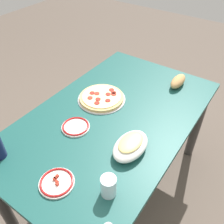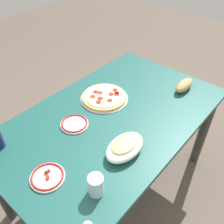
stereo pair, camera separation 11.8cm
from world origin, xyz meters
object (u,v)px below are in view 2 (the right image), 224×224
object	(u,v)px
water_glass	(96,185)
side_plate_near	(74,124)
bread_loaf	(184,85)
side_plate_far	(47,177)
dining_table	(112,129)
pepperoni_pizza	(104,97)
baked_pasta_dish	(125,146)

from	to	relation	value
water_glass	side_plate_near	bearing A→B (deg)	59.66
water_glass	bread_loaf	world-z (taller)	water_glass
side_plate_far	dining_table	bearing A→B (deg)	6.40
side_plate_far	side_plate_near	bearing A→B (deg)	27.66
pepperoni_pizza	bread_loaf	size ratio (longest dim) A/B	1.71
baked_pasta_dish	bread_loaf	size ratio (longest dim) A/B	1.32
dining_table	side_plate_far	bearing A→B (deg)	-173.60
pepperoni_pizza	baked_pasta_dish	distance (m)	0.46
water_glass	pepperoni_pizza	bearing A→B (deg)	39.15
side_plate_far	bread_loaf	xyz separation A→B (m)	(1.05, -0.13, 0.03)
dining_table	side_plate_near	distance (m)	0.26
pepperoni_pizza	bread_loaf	bearing A→B (deg)	-38.19
baked_pasta_dish	water_glass	distance (m)	0.27
dining_table	water_glass	xyz separation A→B (m)	(-0.43, -0.28, 0.16)
baked_pasta_dish	side_plate_near	distance (m)	0.35
baked_pasta_dish	side_plate_near	bearing A→B (deg)	95.57
side_plate_far	pepperoni_pizza	bearing A→B (deg)	18.35
side_plate_near	bread_loaf	size ratio (longest dim) A/B	0.89
pepperoni_pizza	water_glass	xyz separation A→B (m)	(-0.53, -0.43, 0.04)
water_glass	dining_table	bearing A→B (deg)	33.03
dining_table	water_glass	distance (m)	0.54
side_plate_far	baked_pasta_dish	bearing A→B (deg)	-25.66
dining_table	baked_pasta_dish	distance (m)	0.33
baked_pasta_dish	side_plate_far	xyz separation A→B (m)	(-0.36, 0.17, -0.03)
water_glass	bread_loaf	xyz separation A→B (m)	(0.96, 0.09, -0.02)
pepperoni_pizza	side_plate_near	distance (m)	0.30
dining_table	pepperoni_pizza	distance (m)	0.22
bread_loaf	side_plate_near	bearing A→B (deg)	157.29
baked_pasta_dish	side_plate_near	world-z (taller)	baked_pasta_dish
water_glass	side_plate_far	distance (m)	0.25
baked_pasta_dish	side_plate_far	distance (m)	0.40
dining_table	side_plate_near	world-z (taller)	side_plate_near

